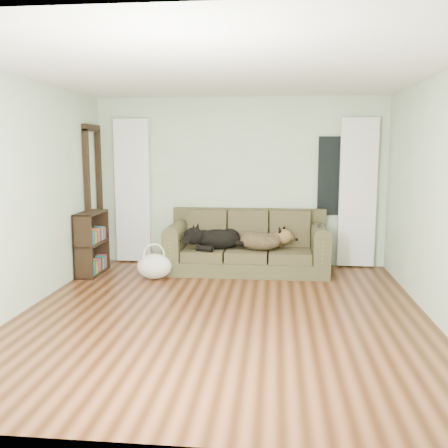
# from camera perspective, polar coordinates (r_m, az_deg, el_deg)

# --- Properties ---
(floor) EXTENTS (5.00, 5.00, 0.00)m
(floor) POSITION_cam_1_polar(r_m,az_deg,el_deg) (5.62, -0.14, -10.24)
(floor) COLOR #3A1D0C
(floor) RESTS_ON ground
(ceiling) EXTENTS (5.00, 5.00, 0.00)m
(ceiling) POSITION_cam_1_polar(r_m,az_deg,el_deg) (5.38, -0.15, 17.00)
(ceiling) COLOR white
(ceiling) RESTS_ON ground
(wall_back) EXTENTS (4.50, 0.04, 2.60)m
(wall_back) POSITION_cam_1_polar(r_m,az_deg,el_deg) (7.83, 1.81, 4.83)
(wall_back) COLOR beige
(wall_back) RESTS_ON ground
(wall_left) EXTENTS (0.04, 5.00, 2.60)m
(wall_left) POSITION_cam_1_polar(r_m,az_deg,el_deg) (6.01, -22.01, 3.06)
(wall_left) COLOR beige
(wall_left) RESTS_ON ground
(wall_right) EXTENTS (0.04, 5.00, 2.60)m
(wall_right) POSITION_cam_1_polar(r_m,az_deg,el_deg) (5.57, 23.55, 2.58)
(wall_right) COLOR beige
(wall_right) RESTS_ON ground
(curtain_left) EXTENTS (0.55, 0.08, 2.25)m
(curtain_left) POSITION_cam_1_polar(r_m,az_deg,el_deg) (8.06, -10.40, 3.73)
(curtain_left) COLOR white
(curtain_left) RESTS_ON ground
(curtain_right) EXTENTS (0.55, 0.08, 2.25)m
(curtain_right) POSITION_cam_1_polar(r_m,az_deg,el_deg) (7.84, 15.03, 3.44)
(curtain_right) COLOR white
(curtain_right) RESTS_ON ground
(window_pane) EXTENTS (0.50, 0.03, 1.20)m
(window_pane) POSITION_cam_1_polar(r_m,az_deg,el_deg) (7.82, 12.50, 5.36)
(window_pane) COLOR black
(window_pane) RESTS_ON wall_back
(door_casing) EXTENTS (0.07, 0.60, 2.10)m
(door_casing) POSITION_cam_1_polar(r_m,az_deg,el_deg) (7.88, -14.63, 2.76)
(door_casing) COLOR black
(door_casing) RESTS_ON ground
(sofa) EXTENTS (2.36, 1.02, 0.97)m
(sofa) POSITION_cam_1_polar(r_m,az_deg,el_deg) (7.40, 2.65, -2.03)
(sofa) COLOR #433F23
(sofa) RESTS_ON floor
(dog_black_lab) EXTENTS (0.73, 0.54, 0.29)m
(dog_black_lab) POSITION_cam_1_polar(r_m,az_deg,el_deg) (7.39, -1.01, -1.80)
(dog_black_lab) COLOR black
(dog_black_lab) RESTS_ON sofa
(dog_shepherd) EXTENTS (0.71, 0.56, 0.28)m
(dog_shepherd) POSITION_cam_1_polar(r_m,az_deg,el_deg) (7.31, 4.49, -1.86)
(dog_shepherd) COLOR black
(dog_shepherd) RESTS_ON sofa
(tv_remote) EXTENTS (0.07, 0.17, 0.02)m
(tv_remote) POSITION_cam_1_polar(r_m,az_deg,el_deg) (7.25, 10.80, -0.16)
(tv_remote) COLOR black
(tv_remote) RESTS_ON sofa
(tote_bag) EXTENTS (0.59, 0.52, 0.36)m
(tote_bag) POSITION_cam_1_polar(r_m,az_deg,el_deg) (7.10, -7.97, -4.97)
(tote_bag) COLOR silver
(tote_bag) RESTS_ON floor
(bookshelf) EXTENTS (0.32, 0.74, 0.91)m
(bookshelf) POSITION_cam_1_polar(r_m,az_deg,el_deg) (7.50, -14.88, -1.78)
(bookshelf) COLOR black
(bookshelf) RESTS_ON floor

